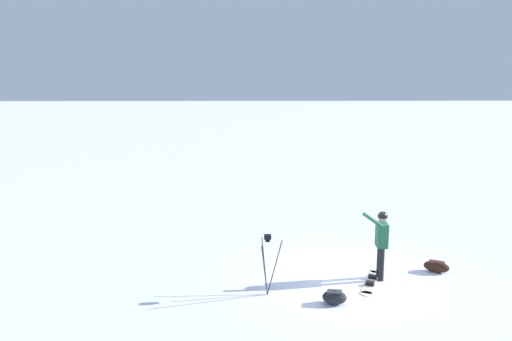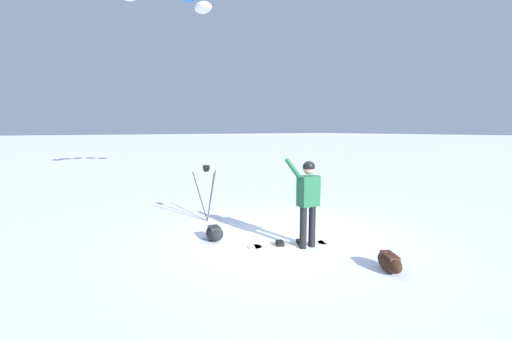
{
  "view_description": "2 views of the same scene",
  "coord_description": "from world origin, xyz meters",
  "px_view_note": "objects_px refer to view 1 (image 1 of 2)",
  "views": [
    {
      "loc": [
        11.28,
        -2.71,
        4.77
      ],
      "look_at": [
        0.17,
        -2.36,
        2.8
      ],
      "focal_mm": 33.35,
      "sensor_mm": 36.0,
      "label": 1
    },
    {
      "loc": [
        4.5,
        5.51,
        2.36
      ],
      "look_at": [
        0.39,
        -0.63,
        1.43
      ],
      "focal_mm": 23.16,
      "sensor_mm": 36.0,
      "label": 2
    }
  ],
  "objects_px": {
    "gear_bag_small": "(436,266)",
    "snowboarder": "(381,238)",
    "gear_bag_large": "(335,297)",
    "snowboard": "(371,281)",
    "camera_tripod": "(268,252)"
  },
  "relations": [
    {
      "from": "gear_bag_large",
      "to": "gear_bag_small",
      "type": "bearing_deg",
      "value": 120.03
    },
    {
      "from": "camera_tripod",
      "to": "gear_bag_small",
      "type": "height_order",
      "value": "camera_tripod"
    },
    {
      "from": "camera_tripod",
      "to": "gear_bag_small",
      "type": "distance_m",
      "value": 4.72
    },
    {
      "from": "snowboarder",
      "to": "snowboard",
      "type": "bearing_deg",
      "value": -50.85
    },
    {
      "from": "snowboard",
      "to": "camera_tripod",
      "type": "height_order",
      "value": "camera_tripod"
    },
    {
      "from": "camera_tripod",
      "to": "gear_bag_small",
      "type": "bearing_deg",
      "value": 105.13
    },
    {
      "from": "snowboarder",
      "to": "snowboard",
      "type": "height_order",
      "value": "snowboarder"
    },
    {
      "from": "snowboard",
      "to": "gear_bag_large",
      "type": "xyz_separation_m",
      "value": [
        1.15,
        -1.14,
        0.14
      ]
    },
    {
      "from": "snowboard",
      "to": "gear_bag_large",
      "type": "distance_m",
      "value": 1.62
    },
    {
      "from": "snowboarder",
      "to": "gear_bag_large",
      "type": "height_order",
      "value": "snowboarder"
    },
    {
      "from": "gear_bag_large",
      "to": "snowboard",
      "type": "bearing_deg",
      "value": 135.11
    },
    {
      "from": "snowboarder",
      "to": "gear_bag_large",
      "type": "xyz_separation_m",
      "value": [
        1.36,
        -1.41,
        -0.91
      ]
    },
    {
      "from": "gear_bag_small",
      "to": "snowboarder",
      "type": "bearing_deg",
      "value": -76.74
    },
    {
      "from": "snowboarder",
      "to": "camera_tripod",
      "type": "height_order",
      "value": "snowboarder"
    },
    {
      "from": "snowboarder",
      "to": "gear_bag_small",
      "type": "xyz_separation_m",
      "value": [
        -0.38,
        1.6,
        -0.92
      ]
    }
  ]
}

